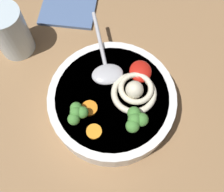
% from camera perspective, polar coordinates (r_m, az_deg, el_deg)
% --- Properties ---
extents(table_slab, '(1.24, 1.24, 0.03)m').
position_cam_1_polar(table_slab, '(0.54, 1.44, -6.71)').
color(table_slab, '#936D47').
rests_on(table_slab, ground).
extents(soup_bowl, '(0.24, 0.24, 0.06)m').
position_cam_1_polar(soup_bowl, '(0.51, 0.00, -1.25)').
color(soup_bowl, white).
rests_on(soup_bowl, table_slab).
extents(noodle_pile, '(0.09, 0.09, 0.04)m').
position_cam_1_polar(noodle_pile, '(0.48, 4.94, 1.09)').
color(noodle_pile, beige).
rests_on(noodle_pile, soup_bowl).
extents(soup_spoon, '(0.18, 0.07, 0.02)m').
position_cam_1_polar(soup_spoon, '(0.50, -1.31, 6.14)').
color(soup_spoon, '#B7B7BC').
rests_on(soup_spoon, soup_bowl).
extents(chili_sauce_dollop, '(0.05, 0.04, 0.02)m').
position_cam_1_polar(chili_sauce_dollop, '(0.50, 6.23, 5.37)').
color(chili_sauce_dollop, red).
rests_on(chili_sauce_dollop, soup_bowl).
extents(broccoli_floret_right, '(0.04, 0.04, 0.03)m').
position_cam_1_polar(broccoli_floret_right, '(0.45, -7.63, -3.81)').
color(broccoli_floret_right, '#7A9E60').
rests_on(broccoli_floret_right, soup_bowl).
extents(broccoli_floret_front, '(0.05, 0.04, 0.04)m').
position_cam_1_polar(broccoli_floret_front, '(0.45, 5.19, -5.16)').
color(broccoli_floret_front, '#7A9E60').
rests_on(broccoli_floret_front, soup_bowl).
extents(carrot_slice_extra_a, '(0.03, 0.03, 0.01)m').
position_cam_1_polar(carrot_slice_extra_a, '(0.48, -4.95, -2.65)').
color(carrot_slice_extra_a, orange).
rests_on(carrot_slice_extra_a, soup_bowl).
extents(carrot_slice_far, '(0.03, 0.03, 0.01)m').
position_cam_1_polar(carrot_slice_far, '(0.46, -3.94, -7.74)').
color(carrot_slice_far, orange).
rests_on(carrot_slice_far, soup_bowl).
extents(drinking_glass, '(0.08, 0.08, 0.11)m').
position_cam_1_polar(drinking_glass, '(0.60, -21.33, 12.92)').
color(drinking_glass, silver).
rests_on(drinking_glass, table_slab).
extents(folded_napkin, '(0.15, 0.15, 0.01)m').
position_cam_1_polar(folded_napkin, '(0.69, -9.34, 18.88)').
color(folded_napkin, '#4C6693').
rests_on(folded_napkin, table_slab).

